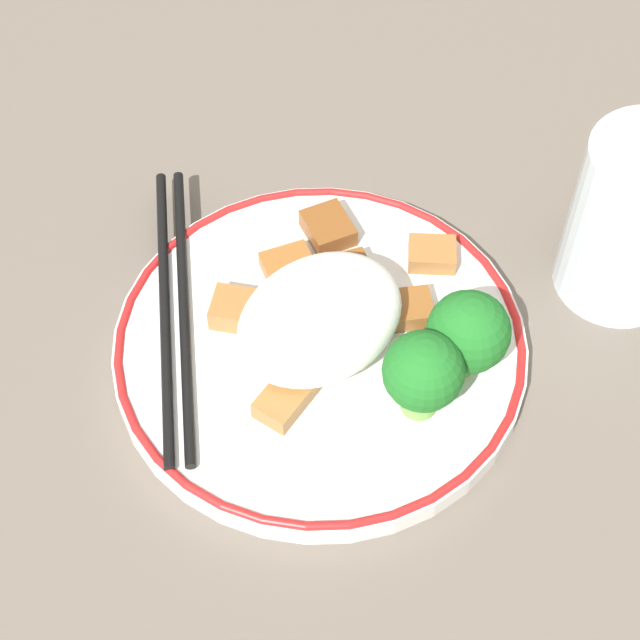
{
  "coord_description": "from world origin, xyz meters",
  "views": [
    {
      "loc": [
        -0.22,
        -0.25,
        0.5
      ],
      "look_at": [
        0.0,
        0.0,
        0.03
      ],
      "focal_mm": 60.0,
      "sensor_mm": 36.0,
      "label": 1
    }
  ],
  "objects_px": {
    "plate": "(320,346)",
    "broccoli_back_left": "(423,373)",
    "chopsticks": "(174,308)",
    "drinking_glass": "(634,221)",
    "broccoli_back_center": "(468,333)"
  },
  "relations": [
    {
      "from": "broccoli_back_center",
      "to": "plate",
      "type": "bearing_deg",
      "value": 126.74
    },
    {
      "from": "chopsticks",
      "to": "drinking_glass",
      "type": "bearing_deg",
      "value": -34.06
    },
    {
      "from": "broccoli_back_center",
      "to": "drinking_glass",
      "type": "height_order",
      "value": "drinking_glass"
    },
    {
      "from": "plate",
      "to": "chopsticks",
      "type": "bearing_deg",
      "value": 124.41
    },
    {
      "from": "broccoli_back_left",
      "to": "broccoli_back_center",
      "type": "xyz_separation_m",
      "value": [
        0.04,
        0.0,
        -0.0
      ]
    },
    {
      "from": "broccoli_back_left",
      "to": "chopsticks",
      "type": "relative_size",
      "value": 0.31
    },
    {
      "from": "broccoli_back_center",
      "to": "drinking_glass",
      "type": "distance_m",
      "value": 0.12
    },
    {
      "from": "plate",
      "to": "broccoli_back_left",
      "type": "relative_size",
      "value": 4.22
    },
    {
      "from": "broccoli_back_left",
      "to": "chopsticks",
      "type": "distance_m",
      "value": 0.15
    },
    {
      "from": "broccoli_back_left",
      "to": "broccoli_back_center",
      "type": "distance_m",
      "value": 0.04
    },
    {
      "from": "plate",
      "to": "broccoli_back_center",
      "type": "xyz_separation_m",
      "value": [
        0.05,
        -0.06,
        0.04
      ]
    },
    {
      "from": "broccoli_back_left",
      "to": "chopsticks",
      "type": "bearing_deg",
      "value": 113.75
    },
    {
      "from": "plate",
      "to": "chopsticks",
      "type": "xyz_separation_m",
      "value": [
        -0.05,
        0.07,
        0.01
      ]
    },
    {
      "from": "drinking_glass",
      "to": "chopsticks",
      "type": "bearing_deg",
      "value": 145.94
    },
    {
      "from": "plate",
      "to": "broccoli_back_left",
      "type": "bearing_deg",
      "value": -79.82
    }
  ]
}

